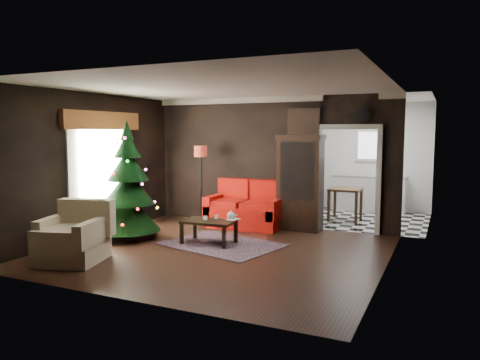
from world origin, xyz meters
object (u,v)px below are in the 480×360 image
at_px(christmas_tree, 128,184).
at_px(kitchen_table, 345,204).
at_px(floor_lamp, 201,187).
at_px(teapot, 231,215).
at_px(wall_clock, 362,115).
at_px(loveseat, 245,204).
at_px(curio_cabinet, 300,185).
at_px(coffee_table, 209,232).
at_px(armchair, 72,233).

bearing_deg(christmas_tree, kitchen_table, 46.44).
xyz_separation_m(floor_lamp, christmas_tree, (-0.55, -1.82, 0.22)).
distance_m(teapot, wall_clock, 3.29).
height_order(loveseat, teapot, loveseat).
bearing_deg(curio_cabinet, floor_lamp, -171.63).
xyz_separation_m(loveseat, coffee_table, (-0.01, -1.64, -0.28)).
relative_size(coffee_table, teapot, 5.55).
bearing_deg(loveseat, armchair, -111.57).
bearing_deg(floor_lamp, curio_cabinet, 8.37).
bearing_deg(floor_lamp, armchair, -96.11).
height_order(floor_lamp, armchair, floor_lamp).
relative_size(loveseat, wall_clock, 5.31).
xyz_separation_m(floor_lamp, teapot, (1.38, -1.31, -0.31)).
distance_m(curio_cabinet, christmas_tree, 3.48).
relative_size(curio_cabinet, kitchen_table, 2.53).
bearing_deg(loveseat, christmas_tree, -129.71).
bearing_deg(teapot, curio_cabinet, 63.62).
distance_m(christmas_tree, wall_clock, 4.76).
xyz_separation_m(curio_cabinet, wall_clock, (1.20, 0.18, 1.43)).
bearing_deg(floor_lamp, christmas_tree, -106.93).
bearing_deg(floor_lamp, kitchen_table, 31.67).
bearing_deg(wall_clock, coffee_table, -139.11).
xyz_separation_m(curio_cabinet, coffee_table, (-1.16, -1.86, -0.73)).
xyz_separation_m(christmas_tree, teapot, (1.93, 0.50, -0.53)).
xyz_separation_m(armchair, coffee_table, (1.41, 1.93, -0.24)).
bearing_deg(wall_clock, kitchen_table, 113.75).
relative_size(floor_lamp, kitchen_table, 2.44).
distance_m(floor_lamp, wall_clock, 3.76).
bearing_deg(floor_lamp, wall_clock, 8.42).
relative_size(teapot, kitchen_table, 0.23).
height_order(curio_cabinet, coffee_table, curio_cabinet).
height_order(armchair, kitchen_table, armchair).
relative_size(coffee_table, wall_clock, 2.94).
bearing_deg(armchair, curio_cabinet, 40.27).
relative_size(loveseat, coffee_table, 1.81).
relative_size(curio_cabinet, christmas_tree, 0.84).
xyz_separation_m(armchair, wall_clock, (3.76, 3.97, 1.92)).
height_order(loveseat, curio_cabinet, curio_cabinet).
relative_size(armchair, teapot, 5.79).
bearing_deg(teapot, coffee_table, -146.80).
height_order(loveseat, christmas_tree, christmas_tree).
distance_m(curio_cabinet, coffee_table, 2.31).
bearing_deg(curio_cabinet, armchair, -124.06).
xyz_separation_m(armchair, teapot, (1.75, 2.16, 0.06)).
height_order(loveseat, armchair, loveseat).
distance_m(coffee_table, teapot, 0.51).
height_order(floor_lamp, coffee_table, floor_lamp).
bearing_deg(armchair, coffee_table, 38.25).
xyz_separation_m(teapot, kitchen_table, (1.46, 3.06, -0.14)).
relative_size(loveseat, curio_cabinet, 0.89).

